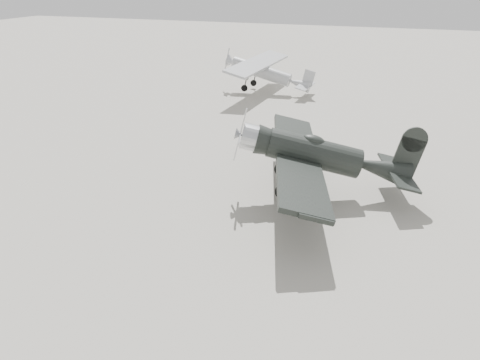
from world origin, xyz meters
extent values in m
plane|color=#B0A89C|center=(0.00, 0.00, 0.00)|extent=(160.00, 160.00, 0.00)
cylinder|color=black|center=(0.87, 5.18, 2.01)|extent=(4.33, 2.41, 1.31)
cone|color=black|center=(3.84, 6.05, 2.05)|extent=(2.68, 1.85, 1.22)
cylinder|color=#BBBEC1|center=(-1.87, 4.39, 2.01)|extent=(1.13, 1.35, 1.16)
cone|color=#BBBEC1|center=(-2.41, 4.23, 2.01)|extent=(0.46, 0.60, 0.53)
cube|color=#BBBEC1|center=(-2.35, 4.25, 2.01)|extent=(0.10, 0.18, 2.44)
ellipsoid|color=black|center=(0.69, 5.13, 2.59)|extent=(1.17, 0.90, 0.43)
cube|color=black|center=(0.24, 5.00, 1.68)|extent=(5.03, 11.35, 0.21)
cube|color=black|center=(4.56, 6.26, 2.10)|extent=(2.09, 4.07, 0.09)
cube|color=black|center=(4.70, 6.30, 2.90)|extent=(1.11, 0.40, 1.69)
cylinder|color=black|center=(0.24, 3.68, 0.39)|extent=(0.65, 0.32, 0.64)
cylinder|color=black|center=(-0.47, 6.11, 0.39)|extent=(0.65, 0.32, 0.64)
cylinder|color=#333333|center=(0.24, 3.68, 1.02)|extent=(0.13, 0.13, 1.31)
cylinder|color=#333333|center=(-0.47, 6.11, 1.02)|extent=(0.13, 0.13, 1.31)
cylinder|color=black|center=(4.79, 6.32, 1.65)|extent=(0.22, 0.13, 0.21)
cylinder|color=#A9ABAE|center=(-7.23, 23.66, 1.76)|extent=(5.14, 1.33, 1.08)
cone|color=#A9ABAE|center=(-3.81, 23.49, 1.76)|extent=(1.81, 1.07, 0.98)
cone|color=#A9ABAE|center=(-10.07, 23.81, 1.76)|extent=(0.64, 1.05, 1.02)
cube|color=#A9ABAE|center=(-10.46, 23.83, 1.76)|extent=(0.06, 0.14, 2.16)
cube|color=#A9ABAE|center=(-7.63, 23.68, 2.37)|extent=(2.40, 10.86, 0.18)
cube|color=#A9ABAE|center=(-3.32, 23.47, 1.81)|extent=(1.05, 3.37, 0.08)
cube|color=#A9ABAE|center=(-3.22, 23.46, 2.45)|extent=(0.88, 0.12, 1.27)
cylinder|color=black|center=(-8.07, 22.63, 0.27)|extent=(0.55, 0.16, 0.55)
cylinder|color=black|center=(-7.96, 24.78, 0.27)|extent=(0.55, 0.16, 0.55)
cylinder|color=#333333|center=(-8.07, 22.63, 0.83)|extent=(0.09, 0.09, 1.18)
cylinder|color=#333333|center=(-7.96, 24.78, 0.83)|extent=(0.09, 0.09, 1.18)
cylinder|color=black|center=(-3.12, 23.46, 1.47)|extent=(0.18, 0.08, 0.18)
camera|label=1|loc=(4.25, -14.12, 9.34)|focal=35.00mm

